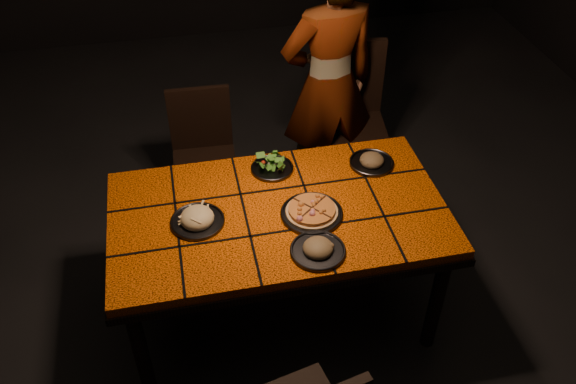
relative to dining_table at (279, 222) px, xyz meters
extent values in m
cube|color=black|center=(0.00, 0.00, -0.69)|extent=(6.00, 7.00, 0.04)
cube|color=#DD5307|center=(0.00, 0.00, 0.05)|extent=(1.60, 0.90, 0.05)
cube|color=black|center=(0.00, 0.00, 0.01)|extent=(1.62, 0.92, 0.04)
cylinder|color=black|center=(-0.72, -0.37, -0.34)|extent=(0.07, 0.07, 0.66)
cylinder|color=black|center=(0.72, -0.37, -0.34)|extent=(0.07, 0.07, 0.66)
cylinder|color=black|center=(-0.72, 0.37, -0.34)|extent=(0.07, 0.07, 0.66)
cylinder|color=black|center=(0.72, 0.37, -0.34)|extent=(0.07, 0.07, 0.66)
cube|color=black|center=(-0.29, 0.88, -0.26)|extent=(0.39, 0.39, 0.04)
cube|color=black|center=(-0.28, 1.05, -0.04)|extent=(0.38, 0.05, 0.42)
cylinder|color=black|center=(-0.45, 0.73, -0.48)|extent=(0.03, 0.03, 0.39)
cylinder|color=black|center=(-0.14, 0.72, -0.48)|extent=(0.03, 0.03, 0.39)
cylinder|color=black|center=(-0.44, 1.03, -0.48)|extent=(0.03, 0.03, 0.39)
cylinder|color=black|center=(-0.13, 1.02, -0.48)|extent=(0.03, 0.03, 0.39)
cube|color=black|center=(0.64, 0.91, -0.18)|extent=(0.52, 0.52, 0.04)
cube|color=black|center=(0.67, 1.12, 0.09)|extent=(0.46, 0.11, 0.50)
cylinder|color=black|center=(0.43, 0.76, -0.44)|extent=(0.04, 0.04, 0.47)
cylinder|color=black|center=(0.80, 0.71, -0.44)|extent=(0.04, 0.04, 0.47)
cylinder|color=black|center=(0.48, 1.12, -0.44)|extent=(0.04, 0.04, 0.47)
cylinder|color=black|center=(0.85, 1.07, -0.44)|extent=(0.04, 0.04, 0.47)
imported|color=brown|center=(0.49, 0.94, 0.16)|extent=(0.66, 0.49, 1.65)
cylinder|color=#36353A|center=(0.15, -0.07, 0.08)|extent=(0.29, 0.29, 0.01)
torus|color=#36353A|center=(0.15, -0.07, 0.09)|extent=(0.30, 0.30, 0.01)
cylinder|color=tan|center=(0.15, -0.07, 0.10)|extent=(0.35, 0.35, 0.01)
cylinder|color=orange|center=(0.15, -0.07, 0.11)|extent=(0.31, 0.31, 0.02)
cylinder|color=#36353A|center=(-0.39, -0.01, 0.08)|extent=(0.25, 0.25, 0.01)
torus|color=#36353A|center=(-0.39, -0.01, 0.09)|extent=(0.25, 0.25, 0.01)
ellipsoid|color=tan|center=(-0.39, -0.01, 0.11)|extent=(0.15, 0.15, 0.08)
cylinder|color=#36353A|center=(0.03, 0.31, 0.08)|extent=(0.22, 0.22, 0.01)
torus|color=#36353A|center=(0.03, 0.31, 0.09)|extent=(0.22, 0.22, 0.01)
cylinder|color=#36353A|center=(0.12, -0.31, 0.08)|extent=(0.25, 0.25, 0.01)
torus|color=#36353A|center=(0.12, -0.31, 0.09)|extent=(0.25, 0.25, 0.01)
ellipsoid|color=olive|center=(0.12, -0.31, 0.11)|extent=(0.15, 0.15, 0.08)
cylinder|color=#36353A|center=(0.54, 0.25, 0.08)|extent=(0.23, 0.23, 0.01)
torus|color=#36353A|center=(0.54, 0.25, 0.09)|extent=(0.23, 0.23, 0.01)
ellipsoid|color=olive|center=(0.54, 0.25, 0.11)|extent=(0.14, 0.14, 0.08)
camera|label=1|loc=(-0.40, -2.12, 2.03)|focal=38.00mm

